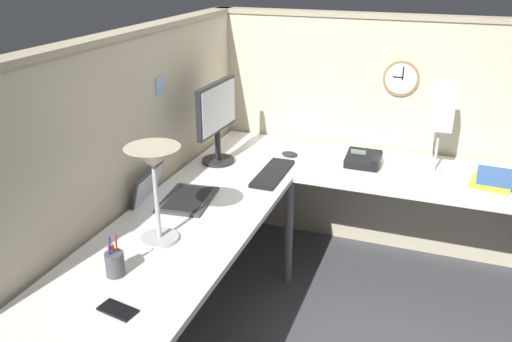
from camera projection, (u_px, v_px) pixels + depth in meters
ground_plane at (305, 301)px, 3.07m from camera, size 6.80×6.80×0.00m
cubicle_wall_back at (134, 184)px, 2.72m from camera, size 2.57×0.12×1.58m
cubicle_wall_right at (382, 136)px, 3.43m from camera, size 0.12×2.37×1.58m
desk at (311, 221)px, 2.68m from camera, size 2.35×2.15×0.73m
monitor at (217, 116)px, 3.06m from camera, size 0.46×0.20×0.50m
laptop at (170, 195)px, 2.69m from camera, size 0.38×0.42×0.22m
keyboard at (273, 173)px, 2.98m from camera, size 0.43×0.14×0.02m
computer_mouse at (290, 154)px, 3.25m from camera, size 0.06×0.10×0.03m
desk_lamp_dome at (154, 165)px, 2.17m from camera, size 0.24×0.24×0.44m
pen_cup at (115, 263)px, 2.04m from camera, size 0.08×0.08×0.18m
cell_phone at (118, 310)px, 1.85m from camera, size 0.09×0.15×0.01m
office_phone at (364, 160)px, 3.10m from camera, size 0.19×0.21×0.11m
book_stack at (494, 179)px, 2.88m from camera, size 0.32×0.26×0.04m
desk_lamp_paper at (442, 109)px, 2.87m from camera, size 0.13×0.13×0.53m
wall_clock at (401, 78)px, 3.20m from camera, size 0.04×0.22×0.22m
pinned_note_leftmost at (160, 85)px, 2.74m from camera, size 0.09×0.00×0.09m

